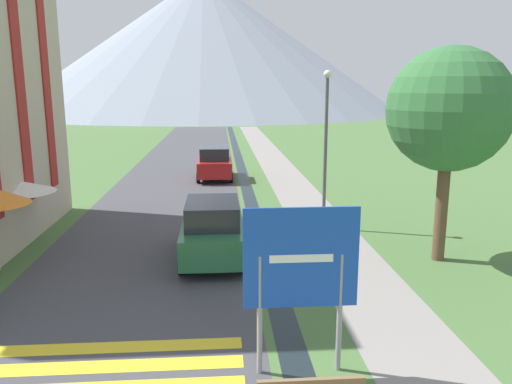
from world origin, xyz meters
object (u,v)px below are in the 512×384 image
road_sign (301,269)px  streetlamp (326,138)px  parked_car_far (215,163)px  parked_car_near (213,230)px  cafe_umbrella_rear_white (18,186)px  cafe_chair_far_right (0,244)px  tree_by_path (449,110)px

road_sign → streetlamp: streetlamp is taller
parked_car_far → parked_car_near: bearing=-89.8°
road_sign → cafe_umbrella_rear_white: size_ratio=1.32×
parked_car_far → cafe_chair_far_right: bearing=-115.6°
parked_car_near → tree_by_path: size_ratio=0.64×
road_sign → streetlamp: bearing=75.6°
road_sign → tree_by_path: size_ratio=0.50×
cafe_umbrella_rear_white → tree_by_path: size_ratio=0.38×
cafe_chair_far_right → parked_car_far: bearing=79.1°
road_sign → streetlamp: (2.37, 9.23, 1.34)m
streetlamp → tree_by_path: size_ratio=0.91×
parked_car_far → tree_by_path: 15.82m
road_sign → tree_by_path: tree_by_path is taller
streetlamp → tree_by_path: (2.74, -3.56, 1.12)m
cafe_chair_far_right → road_sign: bearing=-24.7°
road_sign → parked_car_near: bearing=104.6°
parked_car_near → cafe_chair_far_right: (-6.28, 0.29, -0.40)m
cafe_chair_far_right → cafe_umbrella_rear_white: 2.08m
streetlamp → cafe_umbrella_rear_white: bearing=-172.9°
road_sign → cafe_chair_far_right: road_sign is taller
cafe_umbrella_rear_white → parked_car_near: bearing=-15.9°
road_sign → parked_car_near: size_ratio=0.77×
cafe_chair_far_right → streetlamp: streetlamp is taller
road_sign → cafe_chair_far_right: (-7.89, 6.48, -1.46)m
streetlamp → parked_car_near: bearing=-142.7°
streetlamp → tree_by_path: tree_by_path is taller
road_sign → parked_car_near: (-1.62, 6.19, -1.06)m
road_sign → cafe_chair_far_right: 10.32m
road_sign → streetlamp: 9.63m
parked_car_far → cafe_chair_far_right: parked_car_far is taller
parked_car_near → parked_car_far: same height
cafe_umbrella_rear_white → streetlamp: streetlamp is taller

